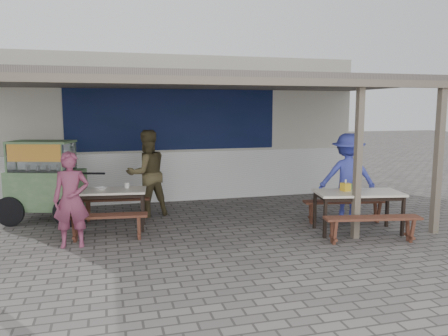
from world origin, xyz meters
TOP-DOWN VIEW (x-y plane):
  - ground at (0.00, 0.00)m, footprint 60.00×60.00m
  - back_wall at (-0.00, 3.58)m, footprint 9.00×1.28m
  - warung_roof at (0.02, 0.90)m, footprint 9.00×4.21m
  - table_left at (-1.74, 0.76)m, footprint 1.34×0.80m
  - bench_left_street at (-1.82, 0.08)m, footprint 1.39×0.45m
  - bench_left_wall at (-1.65, 1.44)m, footprint 1.39×0.45m
  - table_right at (2.58, -0.60)m, footprint 1.63×1.00m
  - bench_right_street at (2.46, -1.24)m, footprint 1.65×0.57m
  - bench_right_wall at (2.69, 0.04)m, footprint 1.65×0.57m
  - vendor_cart at (-2.98, 1.67)m, footprint 2.07×1.20m
  - patron_street_side at (-2.36, -0.12)m, footprint 0.59×0.41m
  - patron_wall_side at (-0.99, 1.63)m, footprint 1.04×0.91m
  - patron_right_table at (2.91, 0.33)m, footprint 1.29×1.03m
  - tissue_box at (2.40, -0.46)m, footprint 0.16×0.16m
  - donation_box at (2.55, -0.34)m, footprint 0.17×0.13m
  - condiment_jar at (-1.44, 0.89)m, footprint 0.09×0.09m
  - condiment_bowl at (-1.91, 0.80)m, footprint 0.25×0.25m

SIDE VIEW (x-z plane):
  - ground at x=0.00m, z-range 0.00..0.00m
  - bench_left_street at x=-1.82m, z-range 0.11..0.56m
  - bench_left_wall at x=-1.65m, z-range 0.11..0.56m
  - bench_right_street at x=2.46m, z-range 0.12..0.57m
  - bench_right_wall at x=2.69m, z-range 0.12..0.57m
  - table_left at x=-1.74m, z-range 0.29..1.04m
  - table_right at x=2.58m, z-range 0.30..1.05m
  - condiment_bowl at x=-1.91m, z-range 0.75..0.80m
  - patron_street_side at x=-2.36m, z-range 0.00..1.56m
  - condiment_jar at x=-1.44m, z-range 0.75..0.85m
  - donation_box at x=2.55m, z-range 0.75..0.85m
  - tissue_box at x=2.40m, z-range 0.75..0.89m
  - patron_right_table at x=2.91m, z-range 0.00..1.75m
  - vendor_cart at x=-2.98m, z-range 0.07..1.68m
  - patron_wall_side at x=-0.99m, z-range 0.00..1.80m
  - back_wall at x=0.00m, z-range -0.03..3.47m
  - warung_roof at x=0.02m, z-range 1.31..4.12m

